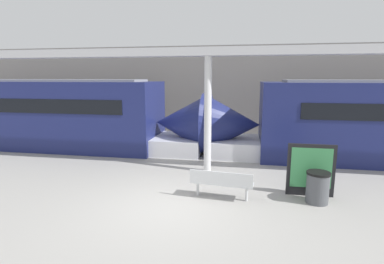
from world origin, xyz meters
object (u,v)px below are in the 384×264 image
trash_bin (318,187)px  support_column_near (208,116)px  bench_near (221,182)px  poster_board (311,170)px  train_right (49,115)px

trash_bin → support_column_near: bearing=146.3°
bench_near → support_column_near: size_ratio=0.44×
poster_board → support_column_near: bearing=151.6°
poster_board → support_column_near: (-3.12, 1.69, 1.24)m
bench_near → support_column_near: 2.90m
trash_bin → support_column_near: size_ratio=0.21×
bench_near → support_column_near: (-0.69, 2.39, 1.49)m
bench_near → poster_board: (2.43, 0.70, 0.25)m
bench_near → support_column_near: support_column_near is taller
train_right → bench_near: (8.67, -4.98, -1.01)m
trash_bin → poster_board: poster_board is taller
bench_near → trash_bin: trash_bin is taller
train_right → trash_bin: 12.22m
support_column_near → bench_near: bearing=-73.8°
train_right → trash_bin: size_ratio=18.16×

